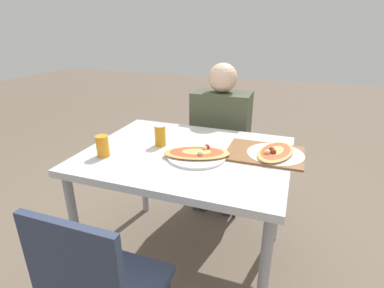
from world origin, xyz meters
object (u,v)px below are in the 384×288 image
Objects in this scene: chair_far_seated at (223,147)px; pizza_second at (275,153)px; soda_can at (160,136)px; person_seated at (220,128)px; dining_table at (187,164)px; pizza_main at (197,154)px; drink_glass at (103,146)px.

pizza_second is (0.46, -0.67, 0.29)m from chair_far_seated.
soda_can is 0.68m from pizza_second.
dining_table is at bearing 87.59° from person_seated.
pizza_main is 0.52m from drink_glass.
dining_table is at bearing 26.37° from drink_glass.
soda_can is (-0.18, 0.04, 0.14)m from dining_table.
pizza_second is at bearing 19.76° from drink_glass.
soda_can is (-0.21, -0.75, 0.34)m from chair_far_seated.
person_seated reaches higher than dining_table.
chair_far_seated is 0.86m from pizza_second.
pizza_main is at bearing -158.41° from pizza_second.
pizza_second is at bearing 129.52° from person_seated.
dining_table is 2.86× the size of pizza_main.
pizza_main is at bearing -18.06° from soda_can.
chair_far_seated is 7.58× the size of drink_glass.
drink_glass is (-0.42, -0.21, 0.14)m from dining_table.
pizza_second is (0.46, -0.55, 0.09)m from person_seated.
dining_table is at bearing -166.40° from pizza_second.
pizza_main is (0.05, -0.83, 0.29)m from chair_far_seated.
drink_glass reaches higher than dining_table.
pizza_second is (0.67, 0.08, -0.05)m from soda_can.
pizza_main is at bearing 93.99° from person_seated.
person_seated is 10.07× the size of drink_glass.
soda_can is at bearing -173.56° from pizza_second.
soda_can reaches higher than dining_table.
pizza_second reaches higher than dining_table.
person_seated is 9.59× the size of soda_can.
dining_table is 3.21× the size of pizza_second.
person_seated is at bearing 129.52° from pizza_second.
pizza_main is (0.05, -0.72, 0.09)m from person_seated.
chair_far_seated is at bearing 93.44° from pizza_main.
soda_can is 0.34m from drink_glass.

